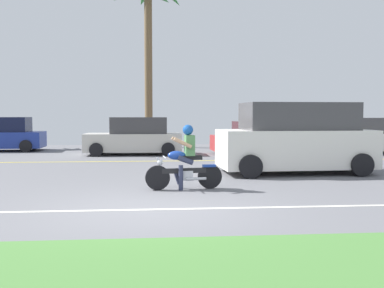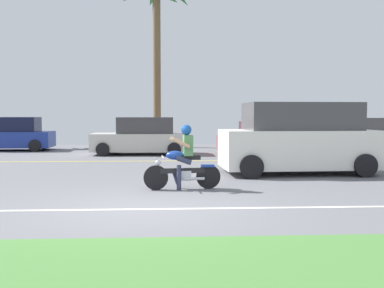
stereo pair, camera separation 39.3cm
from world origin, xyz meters
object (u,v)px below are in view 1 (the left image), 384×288
parked_car_1 (135,137)px  parked_car_3 (367,137)px  suv_nearby (296,139)px  motorcyclist (185,162)px  palm_tree_0 (148,0)px  parked_car_2 (255,139)px

parked_car_1 → parked_car_3: size_ratio=0.92×
suv_nearby → parked_car_3: suv_nearby is taller
motorcyclist → parked_car_3: bearing=46.0°
parked_car_1 → parked_car_3: bearing=-2.1°
motorcyclist → parked_car_3: (8.72, 9.03, 0.11)m
motorcyclist → suv_nearby: 4.39m
palm_tree_0 → parked_car_1: bearing=-97.0°
parked_car_1 → parked_car_2: 5.21m
palm_tree_0 → motorcyclist: bearing=-86.3°
parked_car_1 → parked_car_2: (5.21, -0.20, -0.08)m
suv_nearby → parked_car_1: (-4.91, 6.72, -0.25)m
parked_car_2 → palm_tree_0: bearing=134.4°
palm_tree_0 → parked_car_2: bearing=-45.6°
suv_nearby → palm_tree_0: palm_tree_0 is taller
palm_tree_0 → suv_nearby: bearing=-68.9°
parked_car_1 → palm_tree_0: (0.56, 4.56, 6.94)m
motorcyclist → parked_car_1: bearing=98.8°
parked_car_2 → parked_car_3: 4.97m
parked_car_3 → suv_nearby: bearing=-129.6°
parked_car_2 → palm_tree_0: (-4.65, 4.75, 7.02)m
suv_nearby → parked_car_3: size_ratio=1.04×
motorcyclist → palm_tree_0: bearing=93.7°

